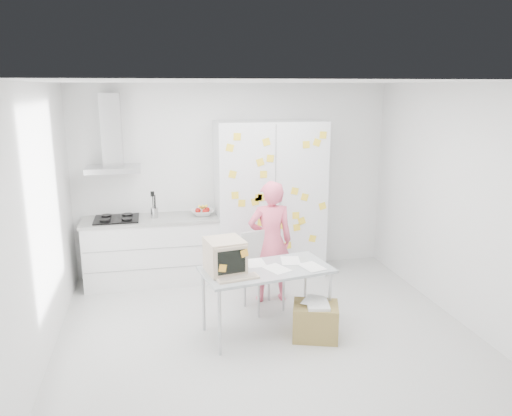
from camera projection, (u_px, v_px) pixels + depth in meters
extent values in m
cube|color=silver|center=(265.00, 330.00, 5.60)|extent=(4.50, 4.00, 0.02)
cube|color=white|center=(234.00, 179.00, 7.18)|extent=(4.50, 0.02, 2.70)
cube|color=white|center=(39.00, 225.00, 4.83)|extent=(0.02, 4.00, 2.70)
cube|color=white|center=(456.00, 203.00, 5.74)|extent=(0.02, 4.00, 2.70)
cube|color=white|center=(266.00, 82.00, 4.96)|extent=(4.50, 4.00, 0.02)
cube|color=white|center=(153.00, 251.00, 6.87)|extent=(1.80, 0.60, 0.88)
cube|color=gray|center=(152.00, 249.00, 6.55)|extent=(1.76, 0.01, 0.01)
cube|color=gray|center=(153.00, 269.00, 6.62)|extent=(1.76, 0.01, 0.01)
cube|color=#9E9E99|center=(151.00, 219.00, 6.76)|extent=(1.84, 0.63, 0.04)
cube|color=black|center=(117.00, 219.00, 6.67)|extent=(0.58, 0.50, 0.03)
cylinder|color=black|center=(105.00, 220.00, 6.52)|extent=(0.14, 0.14, 0.02)
cylinder|color=black|center=(127.00, 219.00, 6.57)|extent=(0.14, 0.14, 0.02)
cylinder|color=black|center=(106.00, 215.00, 6.74)|extent=(0.14, 0.14, 0.02)
cylinder|color=black|center=(128.00, 214.00, 6.80)|extent=(0.14, 0.14, 0.02)
cylinder|color=silver|center=(154.00, 213.00, 6.75)|extent=(0.10, 0.10, 0.14)
cylinder|color=black|center=(153.00, 205.00, 6.73)|extent=(0.01, 0.01, 0.30)
cylinder|color=black|center=(155.00, 206.00, 6.72)|extent=(0.01, 0.01, 0.30)
cylinder|color=black|center=(154.00, 205.00, 6.75)|extent=(0.01, 0.01, 0.30)
cube|color=black|center=(152.00, 194.00, 6.70)|extent=(0.05, 0.01, 0.07)
imported|color=white|center=(202.00, 212.00, 6.89)|extent=(0.31, 0.31, 0.08)
sphere|color=#B2140F|center=(198.00, 211.00, 6.89)|extent=(0.08, 0.08, 0.08)
sphere|color=#B2140F|center=(205.00, 211.00, 6.84)|extent=(0.08, 0.08, 0.08)
sphere|color=#B2140F|center=(207.00, 210.00, 6.93)|extent=(0.08, 0.08, 0.08)
cylinder|color=yellow|center=(201.00, 207.00, 6.89)|extent=(0.09, 0.17, 0.10)
cylinder|color=yellow|center=(203.00, 207.00, 6.89)|extent=(0.04, 0.17, 0.10)
cylinder|color=yellow|center=(204.00, 207.00, 6.90)|extent=(0.08, 0.17, 0.10)
cube|color=silver|center=(113.00, 169.00, 6.55)|extent=(0.70, 0.48, 0.07)
cube|color=silver|center=(111.00, 130.00, 6.55)|extent=(0.26, 0.24, 0.95)
cube|color=silver|center=(270.00, 200.00, 7.02)|extent=(1.50, 0.65, 2.20)
cube|color=slate|center=(275.00, 205.00, 6.71)|extent=(0.01, 0.01, 2.16)
cube|color=silver|center=(271.00, 205.00, 6.69)|extent=(0.02, 0.02, 0.30)
cube|color=silver|center=(280.00, 205.00, 6.71)|extent=(0.02, 0.02, 0.30)
cube|color=yellow|center=(306.00, 145.00, 6.60)|extent=(0.10, 0.00, 0.10)
cube|color=yellow|center=(317.00, 143.00, 6.62)|extent=(0.12, 0.00, 0.12)
cube|color=yellow|center=(322.00, 206.00, 6.85)|extent=(0.12, 0.00, 0.12)
cube|color=yellow|center=(259.00, 198.00, 6.64)|extent=(0.10, 0.00, 0.10)
cube|color=yellow|center=(276.00, 187.00, 6.65)|extent=(0.12, 0.00, 0.12)
cube|color=yellow|center=(302.00, 221.00, 6.84)|extent=(0.12, 0.00, 0.12)
cube|color=yellow|center=(261.00, 222.00, 6.72)|extent=(0.10, 0.00, 0.10)
cube|color=yellow|center=(266.00, 142.00, 6.48)|extent=(0.12, 0.00, 0.12)
cube|color=yellow|center=(282.00, 225.00, 6.80)|extent=(0.12, 0.00, 0.12)
cube|color=yellow|center=(305.00, 197.00, 6.77)|extent=(0.12, 0.00, 0.12)
cube|color=yellow|center=(296.00, 215.00, 6.80)|extent=(0.10, 0.00, 0.10)
cube|color=yellow|center=(260.00, 162.00, 6.53)|extent=(0.12, 0.00, 0.12)
cube|color=yellow|center=(242.00, 203.00, 6.60)|extent=(0.10, 0.00, 0.10)
cube|color=yellow|center=(235.00, 195.00, 6.56)|extent=(0.10, 0.00, 0.10)
cube|color=yellow|center=(230.00, 148.00, 6.40)|extent=(0.11, 0.00, 0.11)
cube|color=yellow|center=(270.00, 242.00, 6.82)|extent=(0.10, 0.00, 0.10)
cube|color=yellow|center=(261.00, 197.00, 6.64)|extent=(0.11, 0.00, 0.11)
cube|color=yellow|center=(312.00, 239.00, 6.94)|extent=(0.11, 0.00, 0.11)
cube|color=yellow|center=(323.00, 135.00, 6.62)|extent=(0.10, 0.00, 0.10)
cube|color=yellow|center=(264.00, 174.00, 6.57)|extent=(0.10, 0.00, 0.10)
cube|color=yellow|center=(255.00, 202.00, 6.64)|extent=(0.11, 0.00, 0.11)
cube|color=yellow|center=(288.00, 245.00, 6.88)|extent=(0.10, 0.00, 0.10)
cube|color=yellow|center=(237.00, 137.00, 6.38)|extent=(0.10, 0.00, 0.10)
cube|color=yellow|center=(233.00, 174.00, 6.49)|extent=(0.12, 0.00, 0.12)
cube|color=yellow|center=(297.00, 227.00, 6.85)|extent=(0.11, 0.00, 0.11)
cube|color=yellow|center=(270.00, 158.00, 6.54)|extent=(0.11, 0.00, 0.11)
cube|color=yellow|center=(295.00, 191.00, 6.72)|extent=(0.11, 0.00, 0.11)
cube|color=yellow|center=(277.00, 227.00, 6.78)|extent=(0.11, 0.00, 0.11)
imported|color=#EF5C79|center=(270.00, 242.00, 6.21)|extent=(0.57, 0.38, 1.55)
cube|color=#A5ACAF|center=(266.00, 270.00, 5.38)|extent=(1.48, 0.92, 0.03)
cylinder|color=#BABBBF|center=(220.00, 323.00, 4.98)|extent=(0.04, 0.04, 0.71)
cylinder|color=#BABBBF|center=(330.00, 303.00, 5.44)|extent=(0.04, 0.04, 0.71)
cylinder|color=#BABBBF|center=(204.00, 301.00, 5.50)|extent=(0.04, 0.04, 0.71)
cylinder|color=#BABBBF|center=(305.00, 284.00, 5.96)|extent=(0.04, 0.04, 0.71)
cube|color=beige|center=(225.00, 256.00, 5.25)|extent=(0.44, 0.45, 0.36)
cube|color=beige|center=(231.00, 262.00, 5.06)|extent=(0.35, 0.08, 0.32)
cube|color=black|center=(232.00, 262.00, 5.05)|extent=(0.29, 0.06, 0.25)
cube|color=#FFB02E|center=(223.00, 268.00, 5.02)|extent=(0.09, 0.02, 0.09)
cube|color=#FFB02E|center=(245.00, 253.00, 5.08)|extent=(0.09, 0.02, 0.09)
cube|color=beige|center=(238.00, 278.00, 5.07)|extent=(0.45, 0.22, 0.02)
cube|color=gray|center=(238.00, 277.00, 5.07)|extent=(0.41, 0.18, 0.01)
cube|color=white|center=(277.00, 269.00, 5.37)|extent=(0.31, 0.35, 0.00)
cube|color=white|center=(290.00, 261.00, 5.61)|extent=(0.25, 0.32, 0.00)
cube|color=white|center=(312.00, 267.00, 5.42)|extent=(0.28, 0.34, 0.00)
cube|color=white|center=(255.00, 263.00, 5.54)|extent=(0.21, 0.30, 0.00)
cube|color=#B5B5B3|center=(264.00, 274.00, 6.01)|extent=(0.53, 0.53, 0.04)
cube|color=#B5B5B3|center=(256.00, 249.00, 6.12)|extent=(0.40, 0.15, 0.47)
cylinder|color=#B1B0B5|center=(259.00, 300.00, 5.84)|extent=(0.04, 0.04, 0.44)
cylinder|color=#B1B0B5|center=(284.00, 294.00, 6.01)|extent=(0.04, 0.04, 0.44)
cylinder|color=#B1B0B5|center=(245.00, 290.00, 6.13)|extent=(0.04, 0.04, 0.44)
cylinder|color=#B1B0B5|center=(269.00, 285.00, 6.30)|extent=(0.04, 0.04, 0.44)
cube|color=olive|center=(315.00, 321.00, 5.38)|extent=(0.57, 0.51, 0.38)
cube|color=silver|center=(318.00, 304.00, 5.31)|extent=(0.29, 0.35, 0.03)
cube|color=silver|center=(313.00, 300.00, 5.37)|extent=(0.33, 0.35, 0.00)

